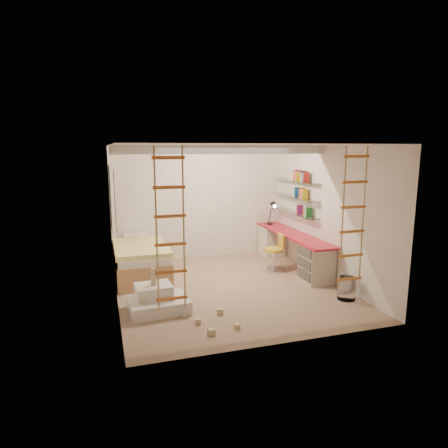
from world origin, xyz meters
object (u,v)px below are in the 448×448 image
object	(u,v)px
desk	(292,249)
bed	(141,260)
play_platform	(157,301)
swivel_chair	(274,257)

from	to	relation	value
desk	bed	world-z (taller)	desk
bed	play_platform	bearing A→B (deg)	-87.88
swivel_chair	play_platform	bearing A→B (deg)	-152.60
bed	desk	bearing A→B (deg)	-6.49
desk	bed	bearing A→B (deg)	173.51
bed	play_platform	distance (m)	1.89
play_platform	bed	bearing A→B (deg)	92.12
bed	swivel_chair	distance (m)	2.76
bed	swivel_chair	world-z (taller)	swivel_chair
bed	swivel_chair	xyz separation A→B (m)	(2.72, -0.51, -0.04)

